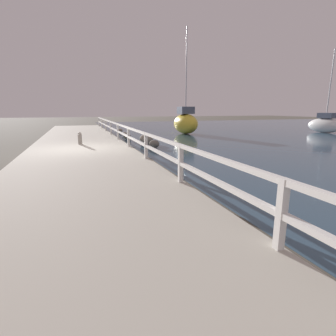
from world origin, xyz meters
TOP-DOWN VIEW (x-y plane):
  - ground_plane at (0.00, 0.00)m, footprint 120.00×120.00m
  - dock_walkway at (0.00, 0.00)m, footprint 4.46×36.00m
  - railing at (2.13, 0.00)m, footprint 0.10×32.50m
  - boulder_near_dock at (3.39, 10.56)m, footprint 0.43×0.39m
  - boulder_far_strip at (3.61, 2.42)m, footprint 0.78×0.70m
  - boulder_upstream at (3.03, 5.19)m, footprint 0.46×0.41m
  - boulder_downstream at (3.58, 0.77)m, footprint 0.55×0.49m
  - boulder_mid_strip at (3.23, 7.37)m, footprint 0.39×0.36m
  - mooring_bollard at (0.01, 1.52)m, footprint 0.19×0.19m
  - sailboat_white at (19.82, 4.75)m, footprint 1.49×3.15m
  - sailboat_yellow at (8.24, 7.70)m, footprint 1.72×3.11m

SIDE VIEW (x-z plane):
  - ground_plane at x=0.00m, z-range 0.00..0.00m
  - dock_walkway at x=0.00m, z-range 0.00..0.25m
  - boulder_mid_strip at x=3.23m, z-range 0.00..0.30m
  - boulder_near_dock at x=3.39m, z-range 0.00..0.33m
  - boulder_upstream at x=3.03m, z-range 0.00..0.34m
  - boulder_downstream at x=3.58m, z-range 0.00..0.41m
  - boulder_far_strip at x=3.61m, z-range 0.00..0.58m
  - mooring_bollard at x=0.01m, z-range 0.25..0.85m
  - sailboat_white at x=19.82m, z-range -2.61..4.05m
  - railing at x=2.13m, z-range 0.42..1.32m
  - sailboat_yellow at x=8.24m, z-range -3.11..4.92m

